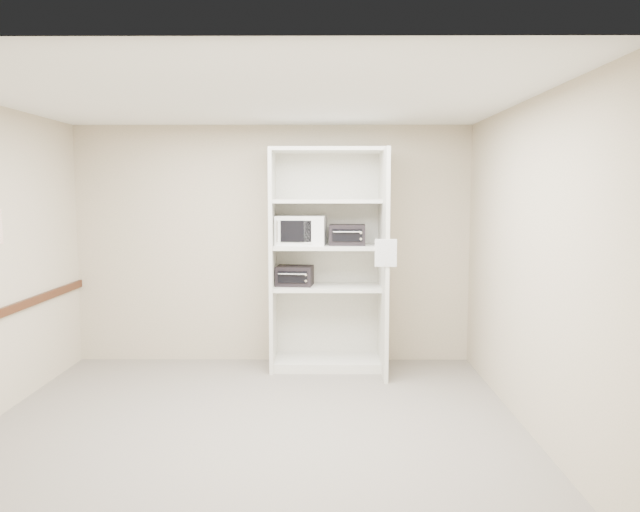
{
  "coord_description": "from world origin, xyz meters",
  "views": [
    {
      "loc": [
        0.58,
        -5.11,
        1.94
      ],
      "look_at": [
        0.54,
        1.29,
        1.29
      ],
      "focal_mm": 35.0,
      "sensor_mm": 36.0,
      "label": 1
    }
  ],
  "objects_px": {
    "shelving_unit": "(331,267)",
    "toaster_oven_upper": "(347,235)",
    "toaster_oven_lower": "(295,276)",
    "microwave": "(301,230)"
  },
  "relations": [
    {
      "from": "toaster_oven_lower",
      "to": "microwave",
      "type": "bearing_deg",
      "value": 25.28
    },
    {
      "from": "toaster_oven_upper",
      "to": "toaster_oven_lower",
      "type": "height_order",
      "value": "toaster_oven_upper"
    },
    {
      "from": "shelving_unit",
      "to": "microwave",
      "type": "bearing_deg",
      "value": 175.47
    },
    {
      "from": "microwave",
      "to": "toaster_oven_upper",
      "type": "xyz_separation_m",
      "value": [
        0.5,
        -0.03,
        -0.05
      ]
    },
    {
      "from": "toaster_oven_lower",
      "to": "shelving_unit",
      "type": "bearing_deg",
      "value": 6.31
    },
    {
      "from": "shelving_unit",
      "to": "toaster_oven_upper",
      "type": "relative_size",
      "value": 6.23
    },
    {
      "from": "shelving_unit",
      "to": "toaster_oven_upper",
      "type": "xyz_separation_m",
      "value": [
        0.17,
        -0.0,
        0.35
      ]
    },
    {
      "from": "toaster_oven_upper",
      "to": "microwave",
      "type": "bearing_deg",
      "value": 179.18
    },
    {
      "from": "shelving_unit",
      "to": "toaster_oven_lower",
      "type": "bearing_deg",
      "value": 179.8
    },
    {
      "from": "shelving_unit",
      "to": "toaster_oven_lower",
      "type": "distance_m",
      "value": 0.42
    }
  ]
}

